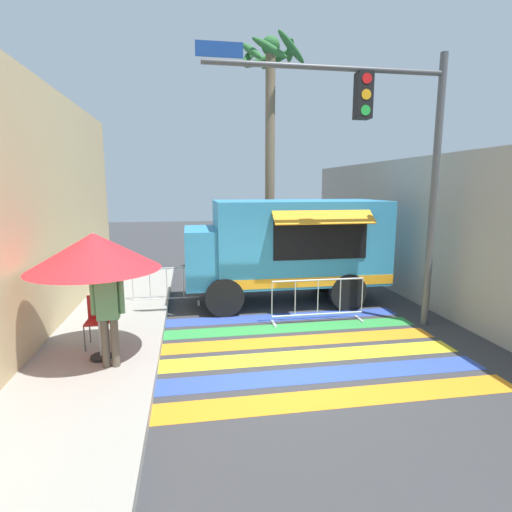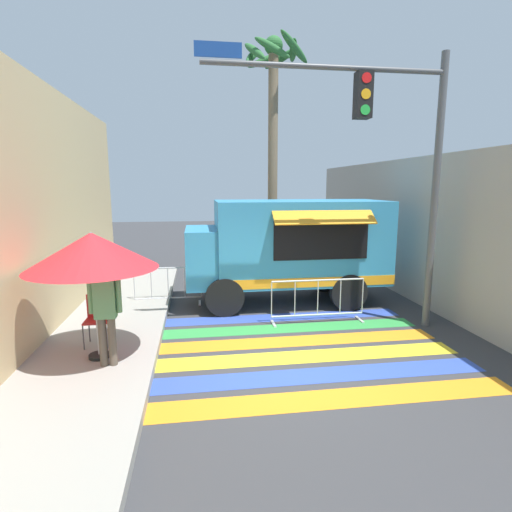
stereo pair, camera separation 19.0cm
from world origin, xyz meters
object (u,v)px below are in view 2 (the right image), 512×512
(traffic_signal_pole, at_px, (391,142))
(vendor_person, at_px, (105,307))
(food_truck, at_px, (285,245))
(folding_chair, at_px, (98,315))
(barricade_front, at_px, (318,301))
(palm_tree, at_px, (273,111))
(barricade_side, at_px, (168,287))
(patio_umbrella, at_px, (92,251))

(traffic_signal_pole, height_order, vendor_person, traffic_signal_pole)
(food_truck, distance_m, folding_chair, 5.11)
(food_truck, xyz_separation_m, barricade_front, (0.41, -1.74, -1.08))
(folding_chair, bearing_deg, vendor_person, -78.70)
(traffic_signal_pole, xyz_separation_m, palm_tree, (-1.45, 5.56, 1.54))
(barricade_side, bearing_deg, vendor_person, -100.11)
(vendor_person, height_order, barricade_side, vendor_person)
(palm_tree, bearing_deg, food_truck, -94.76)
(folding_chair, height_order, barricade_side, folding_chair)
(vendor_person, bearing_deg, food_truck, 43.24)
(barricade_front, bearing_deg, food_truck, 103.23)
(folding_chair, distance_m, barricade_front, 4.74)
(folding_chair, relative_size, palm_tree, 0.12)
(barricade_side, relative_size, palm_tree, 0.22)
(folding_chair, relative_size, barricade_front, 0.43)
(traffic_signal_pole, height_order, palm_tree, palm_tree)
(barricade_side, xyz_separation_m, palm_tree, (3.39, 3.07, 5.09))
(food_truck, xyz_separation_m, traffic_signal_pole, (1.72, -2.30, 2.46))
(traffic_signal_pole, distance_m, barricade_side, 6.50)
(palm_tree, bearing_deg, barricade_side, -137.84)
(vendor_person, relative_size, barricade_front, 0.80)
(barricade_front, bearing_deg, traffic_signal_pole, -23.04)
(patio_umbrella, bearing_deg, barricade_front, 20.86)
(folding_chair, relative_size, barricade_side, 0.53)
(patio_umbrella, xyz_separation_m, folding_chair, (-0.15, 0.67, -1.32))
(food_truck, bearing_deg, vendor_person, -135.34)
(palm_tree, bearing_deg, folding_chair, -126.58)
(folding_chair, bearing_deg, traffic_signal_pole, -4.74)
(vendor_person, relative_size, barricade_side, 0.99)
(traffic_signal_pole, xyz_separation_m, folding_chair, (-5.93, -0.48, -3.30))
(patio_umbrella, bearing_deg, folding_chair, 102.54)
(barricade_front, distance_m, barricade_side, 4.03)
(traffic_signal_pole, distance_m, patio_umbrella, 6.22)
(food_truck, xyz_separation_m, barricade_side, (-3.12, 0.20, -1.09))
(traffic_signal_pole, relative_size, folding_chair, 6.24)
(traffic_signal_pole, bearing_deg, barricade_side, 152.75)
(food_truck, distance_m, barricade_front, 2.09)
(vendor_person, xyz_separation_m, barricade_side, (0.71, 3.98, -0.69))
(barricade_side, bearing_deg, barricade_front, -28.74)
(folding_chair, bearing_deg, patio_umbrella, -86.80)
(barricade_front, bearing_deg, barricade_side, 151.26)
(patio_umbrella, bearing_deg, traffic_signal_pole, 11.23)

